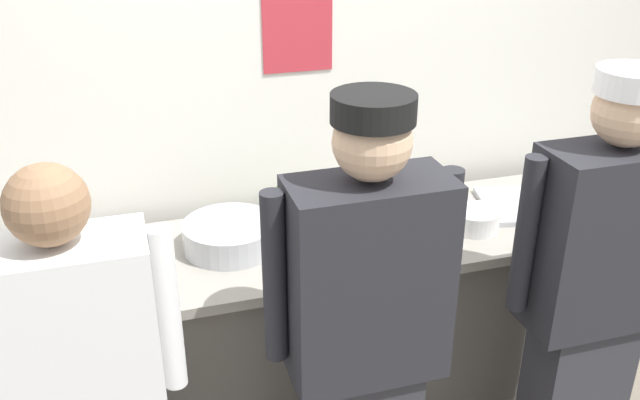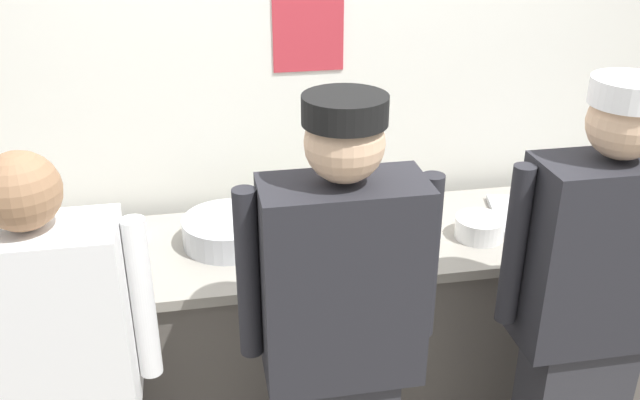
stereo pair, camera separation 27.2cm
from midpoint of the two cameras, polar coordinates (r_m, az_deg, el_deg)
name	(u,v)px [view 2 (the right image)]	position (r m, az deg, el deg)	size (l,w,h in m)	color
wall_back	(300,97)	(3.02, 0.93, 8.33)	(4.53, 0.11, 2.73)	silver
prep_counter	(320,335)	(3.02, 2.58, -10.98)	(2.89, 0.67, 0.93)	#56514C
chef_near_left	(61,391)	(2.24, -17.00, -14.79)	(0.59, 0.24, 1.61)	#2D2D33
chef_center	(341,344)	(2.22, 5.31, -11.68)	(0.62, 0.24, 1.72)	#2D2D33
chef_far_right	(587,312)	(2.57, 23.82, -8.42)	(0.62, 0.24, 1.72)	#2D2D33
plate_stack_front	(18,274)	(2.63, -20.65, -5.75)	(0.21, 0.21, 0.08)	white
plate_stack_rear	(479,228)	(2.87, 15.51, -2.24)	(0.19, 0.19, 0.08)	white
mixing_bowl_steel	(229,231)	(2.72, -4.58, -2.57)	(0.36, 0.36, 0.11)	#B7BABF
sheet_tray	(558,216)	(3.13, 21.15, -1.27)	(0.53, 0.35, 0.02)	#B7BABF
squeeze_bottle_primary	(282,204)	(2.83, -0.35, -0.41)	(0.06, 0.06, 0.19)	#56A333
ramekin_red_sauce	(374,253)	(2.65, 7.35, -4.39)	(0.10, 0.10, 0.04)	white
ramekin_yellow_sauce	(134,229)	(2.86, -12.31, -2.41)	(0.10, 0.10, 0.04)	white
ramekin_orange_sauce	(324,211)	(2.93, 2.97, -1.01)	(0.08, 0.08, 0.04)	white
deli_cup	(386,209)	(2.91, 8.02, -0.81)	(0.09, 0.09, 0.10)	white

